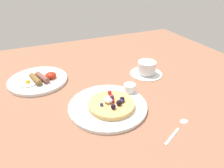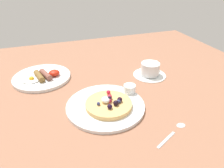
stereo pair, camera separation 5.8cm
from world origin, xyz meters
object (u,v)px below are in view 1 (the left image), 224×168
Objects in this scene: syrup_ramekin at (130,88)px; coffee_cup at (147,67)px; breakfast_plate at (38,80)px; coffee_saucer at (146,73)px; teaspoon at (180,126)px; pancake_plate at (108,106)px.

coffee_cup is (14.92, 11.73, 0.68)cm from syrup_ramekin.
coffee_saucer is (45.73, -12.41, -0.35)cm from breakfast_plate.
syrup_ramekin reaches higher than coffee_saucer.
coffee_cup is at bearing -15.05° from breakfast_plate.
coffee_cup is (0.13, 0.08, 3.07)cm from coffee_saucer.
syrup_ramekin is 0.35× the size of teaspoon.
teaspoon is at bearing -76.23° from syrup_ramekin.
syrup_ramekin is 18.98cm from coffee_saucer.
breakfast_plate is at bearing 164.81° from coffee_saucer.
pancake_plate is 5.96× the size of syrup_ramekin.
coffee_saucer and teaspoon have the same top height.
syrup_ramekin is at bearing -37.88° from breakfast_plate.
coffee_cup is at bearing 38.17° from syrup_ramekin.
syrup_ramekin is at bearing -141.83° from coffee_cup.
breakfast_plate reaches higher than teaspoon.
coffee_saucer is (14.79, 11.65, -2.39)cm from syrup_ramekin.
syrup_ramekin is 0.32× the size of coffee_saucer.
pancake_plate is 30.91cm from coffee_cup.
coffee_cup reaches higher than breakfast_plate.
breakfast_plate is 2.39× the size of coffee_cup.
syrup_ramekin is at bearing 103.77° from teaspoon.
syrup_ramekin is 0.19× the size of breakfast_plate.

